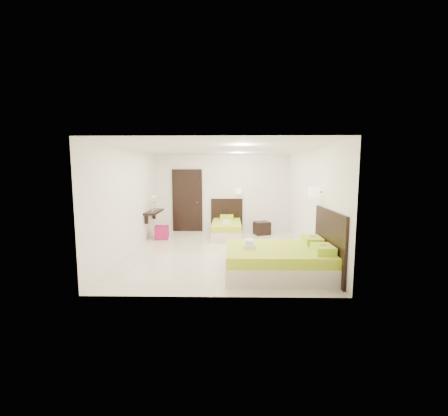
{
  "coord_description": "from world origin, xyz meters",
  "views": [
    {
      "loc": [
        0.24,
        -7.45,
        2.06
      ],
      "look_at": [
        0.1,
        0.3,
        1.1
      ],
      "focal_mm": 24.0,
      "sensor_mm": 36.0,
      "label": 1
    }
  ],
  "objects_px": {
    "bed_double": "(282,259)",
    "nightstand": "(262,228)",
    "ottoman": "(162,232)",
    "bed_single": "(227,228)"
  },
  "relations": [
    {
      "from": "bed_double",
      "to": "ottoman",
      "type": "height_order",
      "value": "bed_double"
    },
    {
      "from": "bed_single",
      "to": "bed_double",
      "type": "height_order",
      "value": "bed_double"
    },
    {
      "from": "bed_double",
      "to": "nightstand",
      "type": "relative_size",
      "value": 4.39
    },
    {
      "from": "bed_single",
      "to": "ottoman",
      "type": "bearing_deg",
      "value": -166.81
    },
    {
      "from": "bed_double",
      "to": "nightstand",
      "type": "distance_m",
      "value": 3.79
    },
    {
      "from": "nightstand",
      "to": "bed_double",
      "type": "bearing_deg",
      "value": -106.94
    },
    {
      "from": "bed_double",
      "to": "nightstand",
      "type": "height_order",
      "value": "bed_double"
    },
    {
      "from": "ottoman",
      "to": "nightstand",
      "type": "bearing_deg",
      "value": 12.79
    },
    {
      "from": "bed_single",
      "to": "bed_double",
      "type": "bearing_deg",
      "value": -72.18
    },
    {
      "from": "bed_double",
      "to": "ottoman",
      "type": "distance_m",
      "value": 4.38
    }
  ]
}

